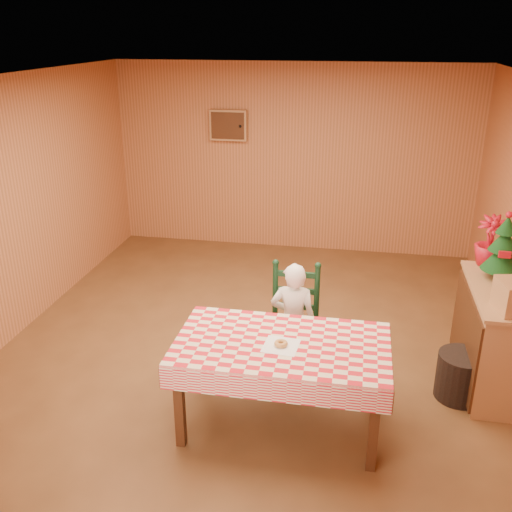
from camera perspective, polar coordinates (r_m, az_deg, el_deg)
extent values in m
plane|color=brown|center=(5.78, -0.37, -9.52)|extent=(6.00, 6.00, 0.00)
cube|color=#B76F42|center=(8.08, 3.70, 9.64)|extent=(5.00, 0.10, 2.60)
cube|color=#B76F42|center=(6.18, -23.88, 3.92)|extent=(0.10, 6.00, 2.60)
cube|color=#B97F44|center=(4.94, -0.44, 17.14)|extent=(5.00, 6.00, 0.10)
cube|color=tan|center=(8.09, -2.78, 12.93)|extent=(0.52, 0.08, 0.42)
cube|color=#472613|center=(8.05, -2.85, 12.88)|extent=(0.46, 0.02, 0.36)
sphere|color=black|center=(7.99, -1.59, 12.84)|extent=(0.04, 0.04, 0.04)
cube|color=#472613|center=(4.44, 2.59, -9.19)|extent=(1.60, 0.90, 0.06)
cube|color=#472613|center=(4.49, -7.64, -14.76)|extent=(0.07, 0.07, 0.69)
cube|color=#472613|center=(4.33, 11.67, -16.69)|extent=(0.07, 0.07, 0.69)
cube|color=#472613|center=(5.07, -5.07, -9.90)|extent=(0.07, 0.07, 0.69)
cube|color=#472613|center=(4.93, 11.63, -11.36)|extent=(0.07, 0.07, 0.69)
cube|color=red|center=(4.42, 2.60, -8.75)|extent=(1.64, 0.94, 0.02)
cube|color=red|center=(4.08, 1.62, -13.28)|extent=(1.64, 0.02, 0.18)
cube|color=red|center=(4.87, 3.37, -6.98)|extent=(1.64, 0.02, 0.18)
cube|color=#285326|center=(4.63, -7.63, -8.80)|extent=(0.02, 0.94, 0.18)
cube|color=#285326|center=(4.45, 13.26, -10.62)|extent=(0.02, 0.94, 0.18)
cube|color=black|center=(5.21, 3.69, -7.83)|extent=(0.44, 0.40, 0.04)
cylinder|color=black|center=(5.21, 1.28, -10.72)|extent=(0.04, 0.04, 0.41)
cylinder|color=black|center=(5.17, 5.52, -11.09)|extent=(0.04, 0.04, 0.41)
cylinder|color=black|center=(5.49, 1.86, -8.83)|extent=(0.04, 0.04, 0.41)
cylinder|color=black|center=(5.46, 5.86, -9.17)|extent=(0.04, 0.04, 0.41)
cylinder|color=black|center=(5.23, 1.94, -3.70)|extent=(0.05, 0.05, 0.60)
sphere|color=black|center=(5.11, 1.98, -0.67)|extent=(0.06, 0.06, 0.06)
cylinder|color=black|center=(5.20, 6.09, -4.01)|extent=(0.05, 0.05, 0.60)
sphere|color=black|center=(5.07, 6.23, -0.97)|extent=(0.06, 0.06, 0.06)
cube|color=black|center=(5.26, 3.97, -5.04)|extent=(0.38, 0.03, 0.05)
cube|color=black|center=(5.19, 4.02, -3.46)|extent=(0.38, 0.03, 0.05)
cube|color=black|center=(5.13, 4.06, -1.85)|extent=(0.38, 0.03, 0.05)
imported|color=white|center=(5.15, 3.72, -6.55)|extent=(0.41, 0.27, 1.12)
cube|color=white|center=(4.37, 2.51, -8.95)|extent=(0.28, 0.28, 0.00)
torus|color=#C08845|center=(4.36, 2.52, -8.73)|extent=(0.11, 0.11, 0.04)
cube|color=tan|center=(5.52, 22.83, -7.61)|extent=(0.50, 1.20, 0.90)
cube|color=tan|center=(5.32, 23.56, -3.23)|extent=(0.54, 1.24, 0.03)
cube|color=#472613|center=(5.47, 20.16, -7.49)|extent=(0.02, 1.20, 0.80)
cylinder|color=#472613|center=(5.53, 23.13, -1.63)|extent=(0.04, 0.04, 0.08)
cone|color=#0B3412|center=(5.47, 23.38, -0.09)|extent=(0.34, 0.34, 0.24)
cone|color=#0B3412|center=(5.42, 23.63, 1.48)|extent=(0.26, 0.26, 0.20)
cone|color=#0B3412|center=(5.37, 23.86, 2.88)|extent=(0.18, 0.18, 0.16)
sphere|color=#AF1020|center=(5.35, 24.00, 3.79)|extent=(0.06, 0.06, 0.06)
cube|color=#AF1020|center=(5.30, 23.61, 0.13)|extent=(0.10, 0.02, 0.06)
sphere|color=#AF1020|center=(5.47, 22.72, 1.13)|extent=(0.04, 0.04, 0.04)
sphere|color=#AF1020|center=(5.50, 23.91, 2.16)|extent=(0.04, 0.04, 0.04)
imported|color=#AF1020|center=(5.72, 22.37, 1.41)|extent=(0.32, 0.32, 0.48)
cylinder|color=black|center=(5.34, 19.78, -11.23)|extent=(0.42, 0.42, 0.42)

